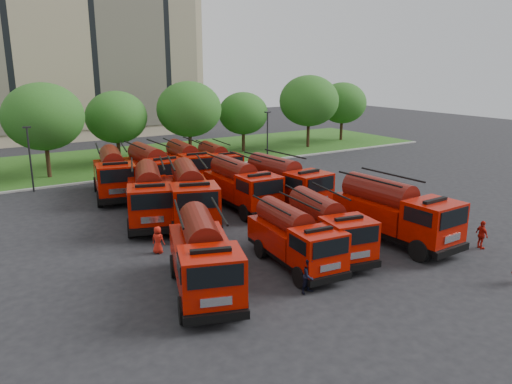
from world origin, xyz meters
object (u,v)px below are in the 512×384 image
Objects in this scene: fire_truck_6 at (241,185)px; firefighter_4 at (159,253)px; fire_truck_11 at (217,162)px; firefighter_1 at (309,293)px; firefighter_3 at (458,243)px; fire_truck_1 at (294,237)px; fire_truck_7 at (284,183)px; fire_truck_8 at (114,174)px; firefighter_5 at (338,213)px; fire_truck_5 at (190,195)px; fire_truck_10 at (187,163)px; fire_truck_4 at (149,195)px; fire_truck_2 at (325,226)px; fire_truck_3 at (394,212)px; fire_truck_9 at (153,169)px; fire_truck_0 at (203,256)px; firefighter_2 at (480,249)px.

fire_truck_6 reaches higher than firefighter_4.
fire_truck_11 is 4.13× the size of firefighter_1.
fire_truck_1 is at bearing -41.65° from firefighter_3.
fire_truck_7 is 12.94m from fire_truck_8.
firefighter_4 is 0.99× the size of firefighter_5.
fire_truck_5 is at bearing 0.19° from firefighter_5.
fire_truck_8 is at bearing 131.32° from fire_truck_7.
fire_truck_10 is (3.03, 18.89, 0.20)m from fire_truck_1.
fire_truck_4 is 1.20× the size of fire_truck_11.
fire_truck_2 is 0.94× the size of fire_truck_6.
fire_truck_10 is 2.91m from fire_truck_11.
firefighter_5 is at bearing 41.35° from fire_truck_1.
fire_truck_3 is 0.96× the size of fire_truck_4.
fire_truck_11 is at bearing 89.70° from fire_truck_2.
fire_truck_10 is at bearing 17.87° from fire_truck_9.
firefighter_1 is at bearing -105.89° from fire_truck_6.
fire_truck_4 is (1.64, 10.71, 0.09)m from fire_truck_0.
fire_truck_9 is at bearing 94.55° from fire_truck_0.
fire_truck_8 is (-2.11, 8.79, -0.04)m from fire_truck_5.
fire_truck_6 is at bearing 13.82° from fire_truck_4.
firefighter_2 is at bearing -48.65° from fire_truck_3.
firefighter_1 is at bearing 105.21° from firefighter_2.
fire_truck_2 reaches higher than fire_truck_1.
fire_truck_9 is (0.93, 8.66, -0.03)m from fire_truck_5.
fire_truck_11 is (-0.82, 19.27, -0.25)m from fire_truck_3.
fire_truck_9 reaches higher than fire_truck_4.
fire_truck_5 is 4.33m from fire_truck_6.
fire_truck_6 reaches higher than firefighter_5.
firefighter_4 is at bearing 140.64° from fire_truck_1.
fire_truck_0 is 1.09× the size of fire_truck_2.
fire_truck_10 is at bearing 91.66° from fire_truck_6.
fire_truck_6 is at bearing -97.63° from firefighter_4.
fire_truck_4 is at bearing -2.01° from firefighter_5.
fire_truck_9 is at bearing 79.61° from firefighter_1.
firefighter_2 is 1.06× the size of firefighter_5.
fire_truck_6 is 0.96× the size of fire_truck_9.
fire_truck_2 reaches higher than firefighter_2.
fire_truck_9 is at bearing -58.81° from firefighter_4.
fire_truck_3 is at bearing -31.08° from fire_truck_5.
fire_truck_1 is 10.37m from fire_truck_6.
fire_truck_9 is 3.59m from fire_truck_10.
fire_truck_9 is 1.15× the size of fire_truck_11.
fire_truck_0 is at bearing -104.61° from fire_truck_9.
firefighter_3 reaches higher than firefighter_4.
fire_truck_10 is (4.35, 9.76, -0.12)m from fire_truck_5.
fire_truck_9 reaches higher than firefighter_4.
fire_truck_4 is 1.05× the size of fire_truck_7.
fire_truck_6 is 9.47m from firefighter_4.
fire_truck_7 is (9.17, -1.72, -0.02)m from fire_truck_4.
fire_truck_2 is 18.47m from fire_truck_8.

